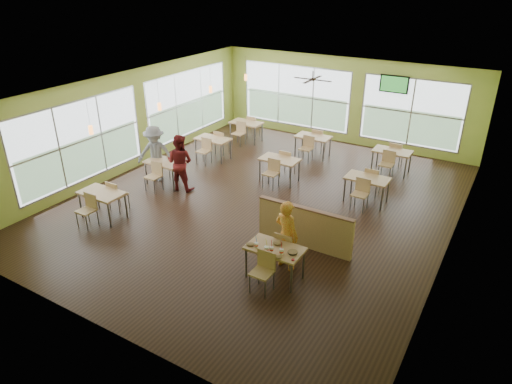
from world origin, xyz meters
TOP-DOWN VIEW (x-y plane):
  - room at (0.00, 0.00)m, footprint 12.00×12.04m
  - window_bays at (-2.65, 3.08)m, footprint 9.24×10.24m
  - main_table at (2.00, -3.00)m, footprint 1.22×1.52m
  - half_wall_divider at (2.00, -1.55)m, footprint 2.40×0.14m
  - dining_tables at (-1.05, 1.71)m, footprint 6.92×8.72m
  - pendant_lights at (-3.20, 0.68)m, footprint 0.11×7.31m
  - ceiling_fan at (-0.00, 3.00)m, footprint 1.25×1.25m
  - tv_backwall at (1.80, 5.90)m, footprint 1.00×0.07m
  - man_plaid at (2.02, -2.53)m, footprint 0.67×0.51m
  - patron_maroon at (-2.57, -0.53)m, footprint 0.93×0.77m
  - patron_grey at (-3.64, -0.40)m, footprint 1.31×1.07m
  - cup_blue at (1.66, -3.20)m, footprint 0.09×0.09m
  - cup_yellow at (1.93, -3.25)m, footprint 0.10×0.10m
  - cup_red_near at (2.01, -3.19)m, footprint 0.09×0.09m
  - cup_red_far at (2.23, -3.16)m, footprint 0.09×0.09m
  - food_basket at (2.42, -3.01)m, footprint 0.21×0.21m
  - ketchup_cup at (2.53, -3.23)m, footprint 0.06×0.06m
  - wrapper_left at (1.50, -3.18)m, footprint 0.21×0.19m
  - wrapper_mid at (1.98, -2.85)m, footprint 0.26×0.25m
  - wrapper_right at (2.24, -3.29)m, footprint 0.17×0.16m

SIDE VIEW (x-z plane):
  - half_wall_divider at x=2.00m, z-range 0.00..1.04m
  - dining_tables at x=-1.05m, z-range 0.20..1.07m
  - main_table at x=2.00m, z-range 0.20..1.07m
  - ketchup_cup at x=2.53m, z-range 0.75..0.78m
  - wrapper_right at x=2.24m, z-range 0.75..0.79m
  - wrapper_left at x=1.50m, z-range 0.75..0.80m
  - wrapper_mid at x=1.98m, z-range 0.75..0.80m
  - food_basket at x=2.42m, z-range 0.75..0.80m
  - cup_blue at x=1.66m, z-range 0.66..0.97m
  - cup_red_near at x=2.01m, z-range 0.65..0.98m
  - cup_red_far at x=2.23m, z-range 0.65..0.99m
  - man_plaid at x=2.02m, z-range 0.00..1.64m
  - cup_yellow at x=1.93m, z-range 0.64..1.01m
  - patron_maroon at x=-2.57m, z-range 0.00..1.72m
  - patron_grey at x=-3.64m, z-range 0.00..1.77m
  - window_bays at x=-2.65m, z-range 0.29..2.66m
  - room at x=0.00m, z-range 0.00..3.20m
  - tv_backwall at x=1.80m, z-range 2.15..2.75m
  - pendant_lights at x=-3.20m, z-range 2.02..2.88m
  - ceiling_fan at x=0.00m, z-range 2.80..3.09m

